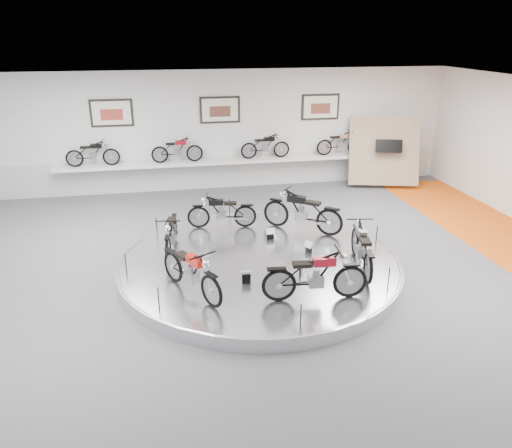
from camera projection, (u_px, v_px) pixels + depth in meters
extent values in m
plane|color=#4F4F52|center=(262.00, 277.00, 11.23)|extent=(16.00, 16.00, 0.00)
plane|color=white|center=(263.00, 95.00, 9.78)|extent=(16.00, 16.00, 0.00)
plane|color=silver|center=(220.00, 131.00, 16.90)|extent=(16.00, 0.00, 16.00)
plane|color=silver|center=(436.00, 445.00, 4.10)|extent=(16.00, 0.00, 16.00)
cube|color=#BCBCBA|center=(222.00, 172.00, 17.41)|extent=(15.68, 0.04, 1.10)
cylinder|color=silver|center=(259.00, 265.00, 11.45)|extent=(6.40, 6.40, 0.30)
torus|color=#B2B2BA|center=(259.00, 260.00, 11.40)|extent=(6.40, 6.40, 0.10)
cube|color=silver|center=(222.00, 162.00, 16.99)|extent=(11.00, 0.55, 0.10)
cube|color=silver|center=(112.00, 113.00, 15.98)|extent=(1.35, 0.06, 0.88)
cube|color=silver|center=(220.00, 110.00, 16.61)|extent=(1.35, 0.06, 0.88)
cube|color=silver|center=(320.00, 107.00, 17.24)|extent=(1.35, 0.06, 0.88)
cube|color=tan|center=(384.00, 151.00, 17.36)|extent=(2.56, 1.52, 2.30)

